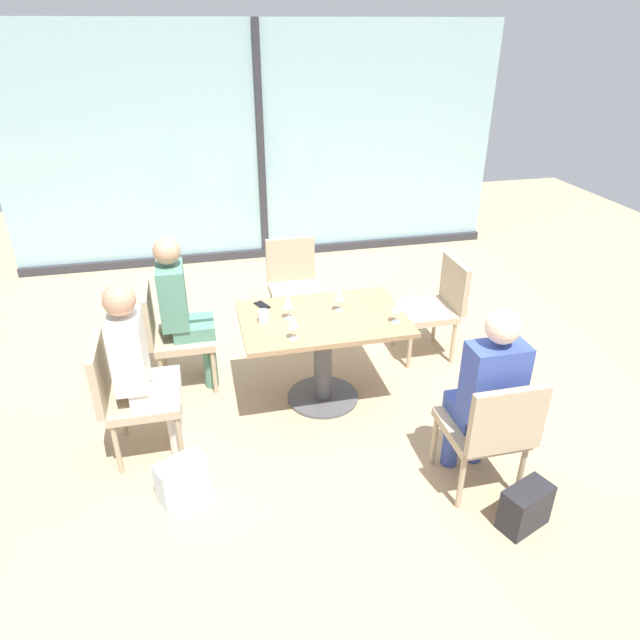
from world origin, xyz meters
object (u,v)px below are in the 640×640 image
Objects in this scene: chair_far_left at (171,331)px; wine_glass_0 at (397,306)px; chair_front_right at (490,428)px; chair_far_right at (436,303)px; chair_near_window at (294,281)px; coffee_cup at (263,316)px; dining_table_main at (323,340)px; person_front_right at (486,389)px; person_side_end at (141,363)px; wine_glass_1 at (288,302)px; handbag_0 at (182,479)px; cell_phone_on_table at (262,305)px; chair_side_end at (128,391)px; handbag_1 at (525,507)px; person_far_left at (182,306)px; wine_glass_3 at (293,322)px; wine_glass_2 at (339,295)px.

wine_glass_0 is (1.61, -0.67, 0.37)m from chair_far_left.
chair_far_right is (0.37, 1.66, 0.00)m from chair_front_right.
chair_near_window reaches higher than coffee_cup.
dining_table_main is 1.33m from person_front_right.
person_side_end reaches higher than wine_glass_0.
wine_glass_1 is at bearing 162.55° from wine_glass_0.
handbag_0 is at bearing -118.47° from chair_near_window.
wine_glass_1 is at bearing 132.00° from person_front_right.
chair_far_left is at bearing 78.20° from person_side_end.
cell_phone_on_table is at bearing 122.58° from wine_glass_1.
wine_glass_1 reaches higher than chair_near_window.
chair_side_end is at bearing -167.37° from dining_table_main.
handbag_0 is at bearing 139.84° from handbag_1.
chair_near_window is 1.26m from person_far_left.
chair_front_right is at bearing -90.00° from person_front_right.
person_front_right reaches higher than chair_front_right.
wine_glass_3 reaches higher than coffee_cup.
wine_glass_3 reaches higher than chair_far_right.
person_side_end is 8.75× the size of cell_phone_on_table.
dining_table_main is 0.37m from wine_glass_2.
chair_front_right reaches higher than coffee_cup.
wine_glass_0 is (1.77, 0.11, 0.16)m from person_side_end.
wine_glass_1 is 0.62× the size of handbag_1.
chair_far_left reaches higher than handbag_1.
chair_far_left is 1.04m from wine_glass_1.
wine_glass_2 is (0.39, 0.04, 0.00)m from wine_glass_1.
chair_far_right is 4.70× the size of wine_glass_1.
person_far_left is 1.41m from handbag_0.
chair_far_left is at bearing 141.34° from cell_phone_on_table.
wine_glass_0 is at bearing -22.60° from dining_table_main.
chair_far_left is 2.90× the size of handbag_1.
handbag_0 and handbag_1 have the same top height.
person_front_right reaches higher than coffee_cup.
person_front_right reaches higher than wine_glass_1.
person_side_end reaches higher than wine_glass_2.
wine_glass_2 is 1.00× the size of wine_glass_3.
cell_phone_on_table is 1.43m from handbag_0.
chair_near_window is (0.00, 1.19, -0.03)m from dining_table_main.
chair_side_end is 1.24m from wine_glass_1.
wine_glass_3 is (1.12, 0.04, 0.37)m from chair_side_end.
person_far_left is 1.06m from wine_glass_3.
wine_glass_0 is 1.85m from handbag_0.
person_far_left is 14.00× the size of coffee_cup.
chair_far_right is 2.03m from handbag_1.
dining_table_main is 1.19m from chair_near_window.
person_far_left is (0.38, 0.78, 0.20)m from chair_side_end.
coffee_cup is at bearing 109.54° from handbag_1.
cell_phone_on_table reaches higher than dining_table_main.
dining_table_main reaches higher than handbag_0.
wine_glass_0 is at bearing 85.00° from handbag_1.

